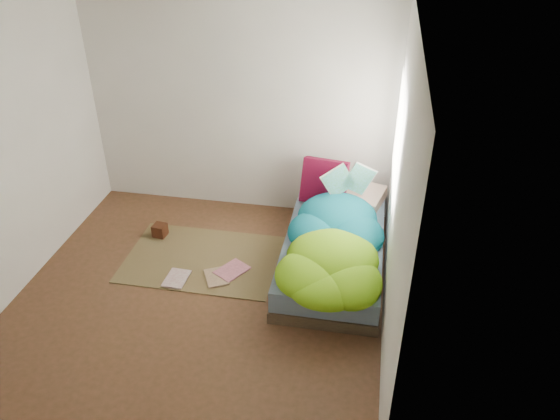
% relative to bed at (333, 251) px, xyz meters
% --- Properties ---
extents(ground, '(3.50, 3.50, 0.00)m').
position_rel_bed_xyz_m(ground, '(-1.22, -0.72, -0.17)').
color(ground, '#4A331C').
rests_on(ground, ground).
extents(room_walls, '(3.54, 3.54, 2.62)m').
position_rel_bed_xyz_m(room_walls, '(-1.21, -0.71, 1.46)').
color(room_walls, silver).
rests_on(room_walls, ground).
extents(bed, '(1.00, 2.00, 0.34)m').
position_rel_bed_xyz_m(bed, '(0.00, 0.00, 0.00)').
color(bed, '#37291E').
rests_on(bed, ground).
extents(duvet, '(0.96, 1.84, 0.34)m').
position_rel_bed_xyz_m(duvet, '(0.00, -0.22, 0.34)').
color(duvet, '#074F6E').
rests_on(duvet, bed).
extents(rug, '(1.60, 1.10, 0.01)m').
position_rel_bed_xyz_m(rug, '(-1.37, -0.17, -0.16)').
color(rug, brown).
rests_on(rug, ground).
extents(pillow_floral, '(0.71, 0.56, 0.14)m').
position_rel_bed_xyz_m(pillow_floral, '(0.15, 0.79, 0.24)').
color(pillow_floral, white).
rests_on(pillow_floral, bed).
extents(pillow_magenta, '(0.51, 0.23, 0.49)m').
position_rel_bed_xyz_m(pillow_magenta, '(-0.19, 0.70, 0.42)').
color(pillow_magenta, '#4C0521').
rests_on(pillow_magenta, bed).
extents(open_book, '(0.49, 0.28, 0.30)m').
position_rel_bed_xyz_m(open_book, '(0.08, 0.52, 0.66)').
color(open_book, '#2A812F').
rests_on(open_book, duvet).
extents(wooden_box, '(0.16, 0.16, 0.14)m').
position_rel_bed_xyz_m(wooden_box, '(-1.96, 0.16, -0.09)').
color(wooden_box, '#31190B').
rests_on(wooden_box, rug).
extents(floor_book_a, '(0.23, 0.30, 0.02)m').
position_rel_bed_xyz_m(floor_book_a, '(-1.62, -0.55, -0.15)').
color(floor_book_a, silver).
rests_on(floor_book_a, rug).
extents(floor_book_b, '(0.38, 0.41, 0.03)m').
position_rel_bed_xyz_m(floor_book_b, '(-1.11, -0.27, -0.14)').
color(floor_book_b, pink).
rests_on(floor_book_b, rug).
extents(floor_book_c, '(0.33, 0.36, 0.02)m').
position_rel_bed_xyz_m(floor_book_c, '(-1.22, -0.51, -0.15)').
color(floor_book_c, tan).
rests_on(floor_book_c, rug).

